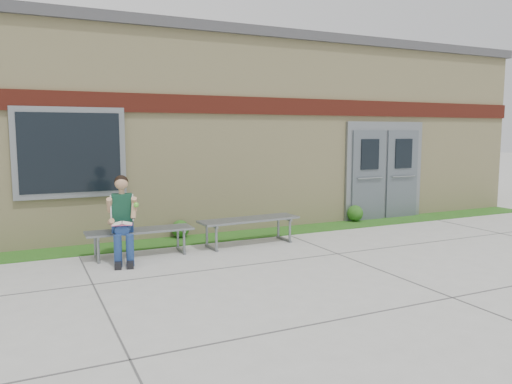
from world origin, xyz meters
TOP-DOWN VIEW (x-y plane):
  - ground at (0.00, 0.00)m, footprint 80.00×80.00m
  - grass_strip at (0.00, 2.60)m, footprint 16.00×0.80m
  - school_building at (-0.00, 5.99)m, footprint 16.20×6.22m
  - bench_left at (-2.07, 1.79)m, footprint 1.75×0.51m
  - bench_right at (-0.07, 1.79)m, footprint 1.91×0.63m
  - girl at (-2.38, 1.59)m, footprint 0.51×0.87m
  - shrub_mid at (-1.05, 2.85)m, footprint 0.34×0.34m
  - shrub_east at (3.10, 2.85)m, footprint 0.37×0.37m

SIDE VIEW (x-z plane):
  - ground at x=0.00m, z-range 0.00..0.00m
  - grass_strip at x=0.00m, z-range 0.00..0.02m
  - shrub_mid at x=-1.05m, z-range 0.02..0.36m
  - shrub_east at x=3.10m, z-range 0.02..0.39m
  - bench_left at x=-2.07m, z-range 0.12..0.58m
  - bench_right at x=-0.07m, z-range 0.13..0.62m
  - girl at x=-2.38m, z-range 0.03..1.40m
  - school_building at x=0.00m, z-range 0.00..4.20m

